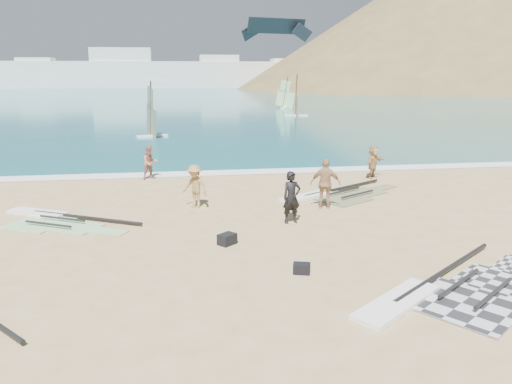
{
  "coord_description": "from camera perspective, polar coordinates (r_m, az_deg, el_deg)",
  "views": [
    {
      "loc": [
        -2.92,
        -12.47,
        5.04
      ],
      "look_at": [
        -0.42,
        4.0,
        1.0
      ],
      "focal_mm": 35.0,
      "sensor_mm": 36.0,
      "label": 1
    }
  ],
  "objects": [
    {
      "name": "beachgoer_mid",
      "position": [
        18.92,
        -6.99,
        0.65
      ],
      "size": [
        1.21,
        1.14,
        1.64
      ],
      "primitive_type": "imported",
      "rotation": [
        0.0,
        0.0,
        -0.68
      ],
      "color": "#9A7345",
      "rests_on": "ground"
    },
    {
      "name": "windsurfer_centre",
      "position": [
        58.24,
        4.63,
        9.97
      ],
      "size": [
        2.71,
        3.19,
        4.8
      ],
      "rotation": [
        0.0,
        0.0,
        -0.15
      ],
      "color": "white",
      "rests_on": "ground"
    },
    {
      "name": "beachgoer_back",
      "position": [
        18.8,
        7.95,
        0.96
      ],
      "size": [
        1.21,
        0.82,
        1.91
      ],
      "primitive_type": "imported",
      "rotation": [
        0.0,
        0.0,
        2.8
      ],
      "color": "tan",
      "rests_on": "ground"
    },
    {
      "name": "windsurfer_left",
      "position": [
        40.1,
        -11.87,
        7.96
      ],
      "size": [
        2.5,
        2.82,
        4.39
      ],
      "rotation": [
        0.0,
        0.0,
        0.31
      ],
      "color": "white",
      "rests_on": "ground"
    },
    {
      "name": "person_wetsuit",
      "position": [
        16.89,
        4.09,
        -0.62
      ],
      "size": [
        0.73,
        0.56,
        1.78
      ],
      "primitive_type": "imported",
      "rotation": [
        0.0,
        0.0,
        0.23
      ],
      "color": "black",
      "rests_on": "ground"
    },
    {
      "name": "ground",
      "position": [
        13.76,
        4.27,
        -7.89
      ],
      "size": [
        300.0,
        300.0,
        0.0
      ],
      "primitive_type": "plane",
      "color": "tan",
      "rests_on": "ground"
    },
    {
      "name": "kitesurf_kite",
      "position": [
        61.88,
        2.36,
        18.25
      ],
      "size": [
        8.46,
        2.73,
        2.7
      ],
      "rotation": [
        0.0,
        0.0,
        0.24
      ],
      "color": "black",
      "rests_on": "ground"
    },
    {
      "name": "sea",
      "position": [
        144.59,
        -7.65,
        11.51
      ],
      "size": [
        300.0,
        240.0,
        0.06
      ],
      "primitive_type": "cube",
      "color": "#0D5560",
      "rests_on": "ground"
    },
    {
      "name": "beachgoer_left",
      "position": [
        24.39,
        -12.01,
        3.3
      ],
      "size": [
        0.95,
        0.87,
        1.59
      ],
      "primitive_type": "imported",
      "rotation": [
        0.0,
        0.0,
        0.43
      ],
      "color": "#B06556",
      "rests_on": "ground"
    },
    {
      "name": "beachgoer_right",
      "position": [
        24.75,
        13.25,
        3.39
      ],
      "size": [
        1.41,
        1.33,
        1.59
      ],
      "primitive_type": "imported",
      "rotation": [
        0.0,
        0.0,
        0.73
      ],
      "color": "tan",
      "rests_on": "ground"
    },
    {
      "name": "surf_line",
      "position": [
        25.44,
        -1.89,
        2.2
      ],
      "size": [
        300.0,
        1.2,
        0.04
      ],
      "primitive_type": "cube",
      "color": "white",
      "rests_on": "ground"
    },
    {
      "name": "rig_orange",
      "position": [
        20.95,
        8.99,
        -0.32
      ],
      "size": [
        5.76,
        4.14,
        0.2
      ],
      "rotation": [
        0.0,
        0.0,
        0.55
      ],
      "color": "orange",
      "rests_on": "ground"
    },
    {
      "name": "rig_grey",
      "position": [
        12.59,
        20.88,
        -10.66
      ],
      "size": [
        6.08,
        4.82,
        0.21
      ],
      "rotation": [
        0.0,
        0.0,
        0.65
      ],
      "color": "#28282B",
      "rests_on": "ground"
    },
    {
      "name": "rig_green",
      "position": [
        18.63,
        -22.15,
        -2.94
      ],
      "size": [
        5.02,
        3.85,
        0.2
      ],
      "rotation": [
        0.0,
        0.0,
        -0.49
      ],
      "color": "green",
      "rests_on": "ground"
    },
    {
      "name": "gear_bag_far",
      "position": [
        12.95,
        5.24,
        -8.69
      ],
      "size": [
        0.5,
        0.42,
        0.26
      ],
      "primitive_type": "cube",
      "rotation": [
        0.0,
        0.0,
        -0.28
      ],
      "color": "black",
      "rests_on": "ground"
    },
    {
      "name": "gear_bag_near",
      "position": [
        14.97,
        -3.32,
        -5.4
      ],
      "size": [
        0.63,
        0.62,
        0.33
      ],
      "primitive_type": "cube",
      "rotation": [
        0.0,
        0.0,
        0.71
      ],
      "color": "black",
      "rests_on": "ground"
    },
    {
      "name": "headland_main",
      "position": [
        167.49,
        23.45,
        10.8
      ],
      "size": [
        143.0,
        143.0,
        45.0
      ],
      "primitive_type": "cone",
      "color": "olive",
      "rests_on": "ground"
    },
    {
      "name": "windsurfer_right",
      "position": [
        70.91,
        3.36,
        10.55
      ],
      "size": [
        2.58,
        2.41,
        4.32
      ],
      "rotation": [
        0.0,
        0.0,
        1.08
      ],
      "color": "white",
      "rests_on": "ground"
    },
    {
      "name": "far_town",
      "position": [
        162.97,
        -13.52,
        13.07
      ],
      "size": [
        160.0,
        8.0,
        12.0
      ],
      "color": "white",
      "rests_on": "ground"
    }
  ]
}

